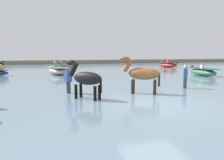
{
  "coord_description": "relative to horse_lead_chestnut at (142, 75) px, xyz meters",
  "views": [
    {
      "loc": [
        -3.75,
        -7.5,
        2.27
      ],
      "look_at": [
        -0.78,
        3.56,
        0.84
      ],
      "focal_mm": 34.91,
      "sensor_mm": 36.0,
      "label": 1
    }
  ],
  "objects": [
    {
      "name": "horse_lead_chestnut",
      "position": [
        0.0,
        0.0,
        0.0
      ],
      "size": [
        1.87,
        1.21,
        2.11
      ],
      "color": "brown",
      "rests_on": "ground"
    },
    {
      "name": "boat_near_starboard",
      "position": [
        -3.21,
        15.68,
        -0.61
      ],
      "size": [
        2.88,
        1.3,
        1.04
      ],
      "color": "#B2AD9E",
      "rests_on": "water_surface"
    },
    {
      "name": "channel_buoy",
      "position": [
        6.8,
        10.29,
        -0.76
      ],
      "size": [
        0.28,
        0.28,
        0.64
      ],
      "color": "#E54C1E",
      "rests_on": "water_surface"
    },
    {
      "name": "boat_near_port",
      "position": [
        -3.78,
        10.76,
        -0.57
      ],
      "size": [
        2.0,
        3.75,
        1.14
      ],
      "color": "#B2AD9E",
      "rests_on": "water_surface"
    },
    {
      "name": "horse_trailing_black",
      "position": [
        -2.75,
        -0.52,
        -0.08
      ],
      "size": [
        1.52,
        1.5,
        1.98
      ],
      "color": "black",
      "rests_on": "ground"
    },
    {
      "name": "ground_plane",
      "position": [
        -0.29,
        -2.03,
        -1.25
      ],
      "size": [
        120.0,
        120.0,
        0.0
      ],
      "primitive_type": "plane",
      "color": "gray"
    },
    {
      "name": "person_onlooker_left",
      "position": [
        -3.39,
        1.04,
        -0.38
      ],
      "size": [
        0.38,
        0.35,
        1.63
      ],
      "color": "#383842",
      "rests_on": "ground"
    },
    {
      "name": "water_surface",
      "position": [
        -0.29,
        7.97,
        -1.08
      ],
      "size": [
        90.0,
        90.0,
        0.34
      ],
      "primitive_type": "cube",
      "color": "slate",
      "rests_on": "ground"
    },
    {
      "name": "far_shoreline",
      "position": [
        -0.29,
        30.79,
        -0.74
      ],
      "size": [
        80.0,
        2.4,
        1.02
      ],
      "primitive_type": "cube",
      "color": "gray",
      "rests_on": "ground"
    },
    {
      "name": "boat_mid_outer",
      "position": [
        11.01,
        17.22,
        -0.59
      ],
      "size": [
        2.07,
        3.27,
        1.09
      ],
      "color": "#BC382D",
      "rests_on": "water_surface"
    },
    {
      "name": "boat_distant_west",
      "position": [
        8.28,
        6.39,
        -0.59
      ],
      "size": [
        1.13,
        3.09,
        1.1
      ],
      "color": "#337556",
      "rests_on": "water_surface"
    },
    {
      "name": "person_wading_mid",
      "position": [
        2.89,
        0.86,
        -0.38
      ],
      "size": [
        0.32,
        0.37,
        1.63
      ],
      "color": "#383842",
      "rests_on": "ground"
    }
  ]
}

